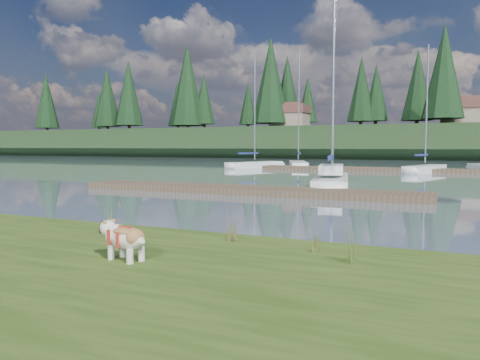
% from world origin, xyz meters
% --- Properties ---
extents(ground, '(200.00, 200.00, 0.00)m').
position_xyz_m(ground, '(0.00, 30.00, 0.00)').
color(ground, slate).
rests_on(ground, ground).
extents(bank, '(60.00, 9.00, 0.35)m').
position_xyz_m(bank, '(0.00, -6.00, 0.17)').
color(bank, '#385019').
rests_on(bank, ground).
extents(ridge, '(200.00, 20.00, 5.00)m').
position_xyz_m(ridge, '(0.00, 73.00, 2.50)').
color(ridge, black).
rests_on(ridge, ground).
extents(bulldog, '(1.00, 0.52, 0.59)m').
position_xyz_m(bulldog, '(-0.15, -4.16, 0.72)').
color(bulldog, silver).
rests_on(bulldog, bank).
extents(sailboat_main, '(3.18, 8.27, 11.76)m').
position_xyz_m(sailboat_main, '(-1.19, 14.09, 0.42)').
color(sailboat_main, silver).
rests_on(sailboat_main, ground).
extents(dock_near, '(16.00, 2.00, 0.30)m').
position_xyz_m(dock_near, '(-4.00, 9.00, 0.15)').
color(dock_near, '#4C3D2C').
rests_on(dock_near, ground).
extents(dock_far, '(26.00, 2.20, 0.30)m').
position_xyz_m(dock_far, '(2.00, 30.00, 0.15)').
color(dock_far, '#4C3D2C').
rests_on(dock_far, ground).
extents(sailboat_bg_0, '(4.05, 7.44, 10.82)m').
position_xyz_m(sailboat_bg_0, '(-12.52, 31.97, 0.32)').
color(sailboat_bg_0, silver).
rests_on(sailboat_bg_0, ground).
extents(sailboat_bg_1, '(4.04, 7.57, 11.29)m').
position_xyz_m(sailboat_bg_1, '(-9.38, 34.37, 0.33)').
color(sailboat_bg_1, silver).
rests_on(sailboat_bg_1, ground).
extents(sailboat_bg_2, '(3.28, 6.64, 10.02)m').
position_xyz_m(sailboat_bg_2, '(2.74, 29.92, 0.33)').
color(sailboat_bg_2, silver).
rests_on(sailboat_bg_2, ground).
extents(weed_0, '(0.17, 0.14, 0.69)m').
position_xyz_m(weed_0, '(0.78, -2.18, 0.64)').
color(weed_0, '#475B23').
rests_on(weed_0, bank).
extents(weed_1, '(0.17, 0.14, 0.54)m').
position_xyz_m(weed_1, '(0.63, -2.00, 0.57)').
color(weed_1, '#475B23').
rests_on(weed_1, bank).
extents(weed_2, '(0.17, 0.14, 0.77)m').
position_xyz_m(weed_2, '(3.11, -2.89, 0.67)').
color(weed_2, '#475B23').
rests_on(weed_2, bank).
extents(weed_3, '(0.17, 0.14, 0.51)m').
position_xyz_m(weed_3, '(-1.83, -2.43, 0.56)').
color(weed_3, '#475B23').
rests_on(weed_3, bank).
extents(weed_4, '(0.17, 0.14, 0.52)m').
position_xyz_m(weed_4, '(2.48, -2.44, 0.57)').
color(weed_4, '#475B23').
rests_on(weed_4, bank).
extents(mud_lip, '(60.00, 0.50, 0.14)m').
position_xyz_m(mud_lip, '(0.00, -1.60, 0.07)').
color(mud_lip, '#33281C').
rests_on(mud_lip, ground).
extents(conifer_0, '(5.72, 5.72, 14.15)m').
position_xyz_m(conifer_0, '(-55.00, 67.00, 12.64)').
color(conifer_0, '#382619').
rests_on(conifer_0, ridge).
extents(conifer_1, '(4.40, 4.40, 11.30)m').
position_xyz_m(conifer_1, '(-40.00, 71.00, 11.28)').
color(conifer_1, '#382619').
rests_on(conifer_1, ridge).
extents(conifer_2, '(6.60, 6.60, 16.05)m').
position_xyz_m(conifer_2, '(-25.00, 68.00, 13.54)').
color(conifer_2, '#382619').
rests_on(conifer_2, ridge).
extents(conifer_3, '(4.84, 4.84, 12.25)m').
position_xyz_m(conifer_3, '(-10.00, 72.00, 11.74)').
color(conifer_3, '#382619').
rests_on(conifer_3, ridge).
extents(conifer_4, '(6.16, 6.16, 15.10)m').
position_xyz_m(conifer_4, '(3.00, 66.00, 13.09)').
color(conifer_4, '#382619').
rests_on(conifer_4, ridge).
extents(house_0, '(6.30, 5.30, 4.65)m').
position_xyz_m(house_0, '(-22.00, 70.00, 7.31)').
color(house_0, gray).
rests_on(house_0, ridge).
extents(house_1, '(6.30, 5.30, 4.65)m').
position_xyz_m(house_1, '(6.00, 71.00, 7.31)').
color(house_1, gray).
rests_on(house_1, ridge).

